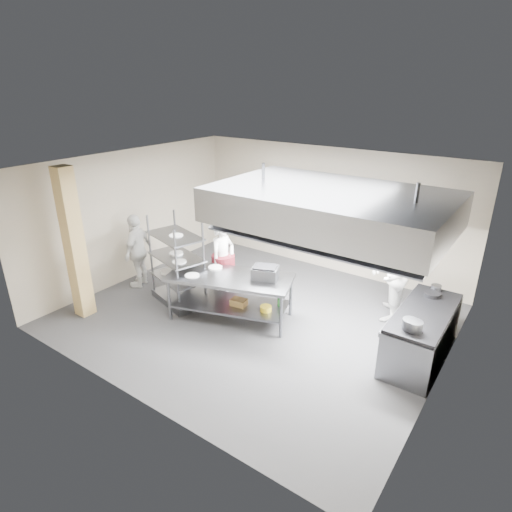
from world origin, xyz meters
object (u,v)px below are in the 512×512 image
Objects in this scene: chef_head at (223,261)px; stockpot at (415,326)px; island at (230,297)px; chef_line at (390,274)px; cooking_range at (421,336)px; pass_rack at (177,261)px; griddle at (265,273)px; chef_plating at (138,251)px.

chef_head reaches higher than stockpot.
island is 3.14m from chef_line.
stockpot is (4.11, -0.45, 0.10)m from chef_head.
cooking_range is at bearing -84.53° from chef_head.
cooking_range is (4.78, 0.92, -0.50)m from pass_rack.
island is 1.28× the size of chef_line.
stockpot is at bearing -25.22° from griddle.
chef_plating reaches higher than cooking_range.
pass_rack reaches higher than chef_head.
cooking_range is at bearing 77.36° from chef_plating.
pass_rack is at bearing -177.58° from stockpot.
island is 1.20× the size of cooking_range.
griddle is at bearing -62.45° from chef_line.
island is 2.65m from chef_plating.
pass_rack reaches higher than stockpot.
chef_line is 3.95× the size of griddle.
chef_plating reaches higher than griddle.
chef_head is (-0.63, 0.56, 0.42)m from island.
chef_head is at bearing -176.35° from cooking_range.
chef_plating is at bearing -171.97° from cooking_range.
pass_rack is at bearing -74.65° from chef_line.
cooking_range is 4.12m from chef_head.
chef_head is 1.03× the size of chef_plating.
chef_plating is 3.27m from griddle.
chef_line reaches higher than chef_head.
pass_rack is 7.97× the size of stockpot.
chef_line reaches higher than cooking_range.
chef_head is at bearing 147.01° from griddle.
pass_rack reaches higher than island.
griddle is at bearing 6.96° from island.
chef_plating is at bearing -81.32° from chef_line.
chef_head reaches higher than chef_plating.
island is 5.05× the size of griddle.
stockpot is at bearing 18.22° from chef_line.
island reaches higher than cooking_range.
chef_head is (0.69, 0.66, -0.05)m from pass_rack.
chef_line reaches higher than griddle.
stockpot is (3.48, 0.10, 0.53)m from island.
island is at bearing -175.64° from griddle.
chef_head is 3.39m from chef_line.
chef_line is at bearing -66.33° from chef_head.
pass_rack is 1.09× the size of chef_plating.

